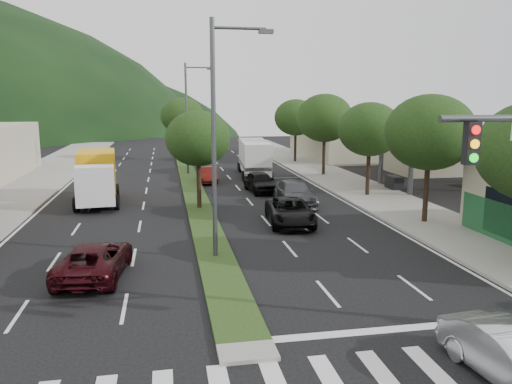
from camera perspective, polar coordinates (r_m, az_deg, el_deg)
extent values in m
plane|color=black|center=(14.55, -1.31, -17.16)|extent=(160.00, 160.00, 0.00)
cube|color=gray|center=(40.98, 10.52, 0.91)|extent=(5.00, 90.00, 0.15)
cube|color=gray|center=(39.87, -26.21, -0.26)|extent=(6.00, 90.00, 0.15)
cube|color=#203914|center=(41.33, -7.45, 1.06)|extent=(1.60, 56.00, 0.12)
cube|color=black|center=(13.38, 23.40, 5.11)|extent=(0.35, 0.25, 1.05)
cube|color=silver|center=(40.63, 20.95, 7.31)|extent=(12.00, 8.00, 0.50)
cube|color=orange|center=(40.65, 20.92, 6.82)|extent=(12.20, 8.20, 0.50)
cylinder|color=#47494C|center=(36.72, 17.34, 3.03)|extent=(0.36, 0.36, 4.60)
cylinder|color=#47494C|center=(41.18, 14.13, 3.95)|extent=(0.36, 0.36, 4.60)
cylinder|color=#47494C|center=(45.08, 23.45, 3.94)|extent=(0.36, 0.36, 4.60)
cube|color=black|center=(39.17, 15.52, 0.97)|extent=(0.80, 1.60, 1.10)
cube|color=black|center=(43.25, 25.11, 1.23)|extent=(0.80, 1.60, 1.10)
cube|color=#AFA88B|center=(60.82, 10.43, 6.38)|extent=(10.00, 16.00, 5.20)
cylinder|color=black|center=(28.81, 18.89, 0.52)|extent=(0.28, 0.28, 3.81)
ellipsoid|color=black|center=(28.48, 19.24, 6.46)|extent=(4.80, 4.80, 4.08)
cylinder|color=black|center=(35.93, 12.69, 2.52)|extent=(0.28, 0.28, 3.58)
ellipsoid|color=black|center=(35.66, 12.87, 7.00)|extent=(4.40, 4.40, 3.74)
cylinder|color=black|center=(45.21, 7.76, 4.48)|extent=(0.28, 0.28, 3.92)
ellipsoid|color=black|center=(45.00, 7.86, 8.38)|extent=(5.00, 5.00, 4.25)
cylinder|color=black|center=(54.77, 4.51, 5.46)|extent=(0.28, 0.28, 3.70)
ellipsoid|color=black|center=(54.60, 4.55, 8.49)|extent=(4.60, 4.60, 3.91)
cylinder|color=black|center=(31.20, -6.55, 1.27)|extent=(0.28, 0.28, 3.36)
ellipsoid|color=black|center=(30.89, -6.65, 6.11)|extent=(4.00, 4.00, 3.40)
cylinder|color=black|center=(56.97, -8.35, 5.60)|extent=(0.28, 0.28, 3.81)
ellipsoid|color=black|center=(56.80, -8.44, 8.60)|extent=(4.80, 4.80, 4.08)
cylinder|color=#47494C|center=(20.91, -4.85, 5.63)|extent=(0.20, 0.20, 10.00)
cylinder|color=#47494C|center=(21.16, -1.93, 18.20)|extent=(2.20, 0.12, 0.12)
cube|color=#47494C|center=(21.34, 1.15, 17.87)|extent=(0.60, 0.25, 0.18)
cylinder|color=#47494C|center=(45.82, -7.93, 8.18)|extent=(0.20, 0.20, 10.00)
cylinder|color=#47494C|center=(45.93, -6.67, 13.95)|extent=(2.20, 0.12, 0.12)
cube|color=#47494C|center=(46.01, -5.26, 13.85)|extent=(0.60, 0.25, 0.18)
imported|color=black|center=(20.40, -17.97, -7.36)|extent=(2.79, 5.15, 1.37)
imported|color=black|center=(37.12, 0.48, 1.18)|extent=(2.17, 4.59, 1.52)
imported|color=#46464B|center=(32.61, 4.43, -0.15)|extent=(2.29, 5.32, 1.53)
imported|color=#55130E|center=(41.58, -5.42, 1.97)|extent=(1.48, 3.91, 1.27)
imported|color=black|center=(27.49, 3.90, -2.26)|extent=(2.80, 5.27, 1.41)
cube|color=white|center=(31.67, -17.89, 0.70)|extent=(2.41, 1.86, 2.38)
cube|color=#EDA40C|center=(35.44, -17.69, 1.88)|extent=(2.77, 4.55, 3.21)
cube|color=black|center=(34.83, -17.61, -0.42)|extent=(2.62, 6.17, 0.31)
cylinder|color=black|center=(32.29, -15.64, -1.15)|extent=(0.40, 0.96, 0.93)
cylinder|color=black|center=(32.39, -19.85, -1.35)|extent=(0.40, 0.96, 0.93)
cylinder|color=black|center=(34.50, -15.66, -0.42)|extent=(0.40, 0.96, 0.93)
cylinder|color=black|center=(34.60, -19.60, -0.61)|extent=(0.40, 0.96, 0.93)
cylinder|color=black|center=(36.52, -15.67, 0.17)|extent=(0.40, 0.96, 0.93)
cylinder|color=black|center=(36.61, -19.40, -0.02)|extent=(0.40, 0.96, 0.93)
cube|color=silver|center=(45.23, -0.21, 4.14)|extent=(2.94, 8.32, 2.72)
cube|color=#5C5C61|center=(45.31, -0.21, 3.29)|extent=(3.00, 8.33, 0.32)
cylinder|color=black|center=(48.54, -1.90, 2.95)|extent=(0.38, 0.84, 0.82)
cylinder|color=black|center=(48.74, 0.76, 2.99)|extent=(0.38, 0.84, 0.82)
cylinder|color=black|center=(47.57, -1.83, 2.80)|extent=(0.38, 0.84, 0.82)
cylinder|color=black|center=(47.77, 0.89, 2.84)|extent=(0.38, 0.84, 0.82)
cylinder|color=black|center=(42.41, -1.37, 1.86)|extent=(0.38, 0.84, 0.82)
cylinder|color=black|center=(42.64, 1.67, 1.91)|extent=(0.38, 0.84, 0.82)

